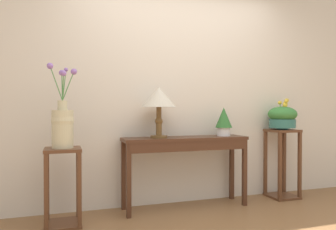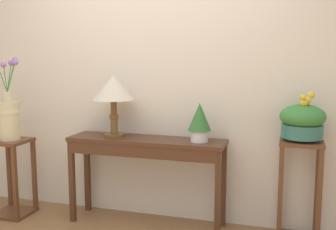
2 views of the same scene
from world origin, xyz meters
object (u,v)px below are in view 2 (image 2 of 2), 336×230
at_px(flower_vase_tall_left, 9,115).
at_px(pedestal_stand_right, 299,192).
at_px(planter_bowl_wide_right, 303,121).
at_px(pedestal_stand_left, 12,177).
at_px(console_table, 146,152).
at_px(potted_plant_on_console, 200,120).
at_px(table_lamp, 113,90).

bearing_deg(flower_vase_tall_left, pedestal_stand_right, 3.75).
bearing_deg(planter_bowl_wide_right, pedestal_stand_left, -176.25).
bearing_deg(pedestal_stand_left, planter_bowl_wide_right, 3.75).
xyz_separation_m(console_table, pedestal_stand_left, (-1.28, -0.14, -0.30)).
relative_size(console_table, planter_bowl_wide_right, 3.62).
bearing_deg(console_table, planter_bowl_wide_right, 1.36).
xyz_separation_m(console_table, potted_plant_on_console, (0.47, 0.02, 0.29)).
bearing_deg(pedestal_stand_left, potted_plant_on_console, 5.14).
height_order(console_table, table_lamp, table_lamp).
bearing_deg(table_lamp, potted_plant_on_console, -0.20).
bearing_deg(pedestal_stand_left, flower_vase_tall_left, 72.85).
xyz_separation_m(table_lamp, pedestal_stand_right, (1.58, 0.01, -0.77)).
height_order(pedestal_stand_left, flower_vase_tall_left, flower_vase_tall_left).
xyz_separation_m(pedestal_stand_right, planter_bowl_wide_right, (0.00, -0.00, 0.57)).
relative_size(table_lamp, pedestal_stand_left, 0.75).
bearing_deg(flower_vase_tall_left, table_lamp, 9.28).
distance_m(pedestal_stand_right, planter_bowl_wide_right, 0.57).
height_order(console_table, pedestal_stand_right, pedestal_stand_right).
height_order(potted_plant_on_console, pedestal_stand_right, potted_plant_on_console).
distance_m(pedestal_stand_left, pedestal_stand_right, 2.56).
bearing_deg(table_lamp, console_table, -4.32).
relative_size(potted_plant_on_console, planter_bowl_wide_right, 0.85).
relative_size(pedestal_stand_left, planter_bowl_wide_right, 1.90).
xyz_separation_m(console_table, planter_bowl_wide_right, (1.28, 0.03, 0.33)).
bearing_deg(console_table, flower_vase_tall_left, -173.89).
relative_size(table_lamp, potted_plant_on_console, 1.67).
height_order(flower_vase_tall_left, planter_bowl_wide_right, flower_vase_tall_left).
height_order(potted_plant_on_console, planter_bowl_wide_right, planter_bowl_wide_right).
bearing_deg(flower_vase_tall_left, pedestal_stand_left, -107.15).
xyz_separation_m(console_table, flower_vase_tall_left, (-1.28, -0.14, 0.29)).
bearing_deg(pedestal_stand_left, console_table, 6.13).
bearing_deg(table_lamp, pedestal_stand_left, -170.70).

